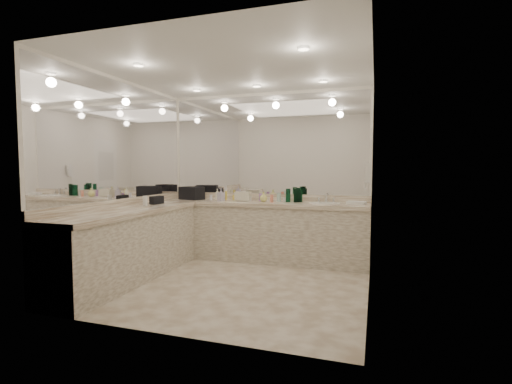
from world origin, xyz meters
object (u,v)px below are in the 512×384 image
(sink, at_px, (324,204))
(black_toiletry_bag, at_px, (192,193))
(hand_towel, at_px, (357,203))
(wall_phone, at_px, (368,173))
(soap_bottle_c, at_px, (264,197))
(cream_cosmetic_case, at_px, (243,197))
(soap_bottle_b, at_px, (221,195))
(soap_bottle_a, at_px, (217,195))

(sink, relative_size, black_toiletry_bag, 1.18)
(sink, height_order, hand_towel, hand_towel)
(sink, xyz_separation_m, wall_phone, (0.61, -0.50, 0.46))
(black_toiletry_bag, xyz_separation_m, soap_bottle_c, (1.22, 0.01, -0.03))
(cream_cosmetic_case, xyz_separation_m, soap_bottle_c, (0.33, -0.00, 0.01))
(black_toiletry_bag, relative_size, soap_bottle_b, 1.89)
(black_toiletry_bag, xyz_separation_m, cream_cosmetic_case, (0.88, 0.02, -0.04))
(soap_bottle_a, height_order, soap_bottle_b, soap_bottle_b)
(cream_cosmetic_case, bearing_deg, sink, -2.84)
(black_toiletry_bag, relative_size, soap_bottle_c, 2.46)
(wall_phone, bearing_deg, soap_bottle_b, 169.46)
(cream_cosmetic_case, bearing_deg, soap_bottle_a, -179.32)
(cream_cosmetic_case, height_order, soap_bottle_a, soap_bottle_a)
(soap_bottle_b, relative_size, soap_bottle_c, 1.30)
(soap_bottle_b, bearing_deg, black_toiletry_bag, 170.29)
(black_toiletry_bag, height_order, soap_bottle_b, black_toiletry_bag)
(sink, relative_size, wall_phone, 1.83)
(wall_phone, bearing_deg, black_toiletry_bag, 169.63)
(soap_bottle_c, bearing_deg, soap_bottle_b, -170.57)
(sink, relative_size, cream_cosmetic_case, 1.87)
(cream_cosmetic_case, bearing_deg, soap_bottle_b, -163.22)
(black_toiletry_bag, bearing_deg, soap_bottle_c, 0.65)
(sink, bearing_deg, hand_towel, 2.49)
(soap_bottle_c, bearing_deg, sink, -1.00)
(hand_towel, distance_m, soap_bottle_c, 1.38)
(wall_phone, bearing_deg, soap_bottle_a, 167.73)
(soap_bottle_b, height_order, soap_bottle_c, soap_bottle_b)
(black_toiletry_bag, relative_size, soap_bottle_a, 2.03)
(wall_phone, xyz_separation_m, hand_towel, (-0.15, 0.52, -0.43))
(wall_phone, distance_m, soap_bottle_b, 2.25)
(cream_cosmetic_case, relative_size, hand_towel, 0.93)
(wall_phone, height_order, hand_towel, wall_phone)
(soap_bottle_c, bearing_deg, cream_cosmetic_case, 179.72)
(soap_bottle_b, xyz_separation_m, soap_bottle_c, (0.66, 0.11, -0.02))
(black_toiletry_bag, height_order, hand_towel, black_toiletry_bag)
(wall_phone, distance_m, cream_cosmetic_case, 1.97)
(wall_phone, relative_size, soap_bottle_c, 1.59)
(black_toiletry_bag, distance_m, cream_cosmetic_case, 0.88)
(sink, relative_size, soap_bottle_b, 2.24)
(cream_cosmetic_case, bearing_deg, wall_phone, -17.58)
(soap_bottle_b, bearing_deg, wall_phone, -10.54)
(cream_cosmetic_case, xyz_separation_m, hand_towel, (1.71, 0.00, -0.05))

